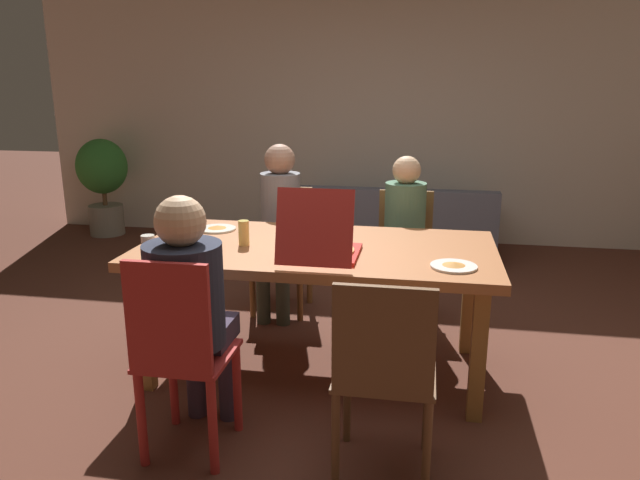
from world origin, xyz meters
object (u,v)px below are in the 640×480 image
(person_0, at_px, (404,229))
(couch, at_px, (394,229))
(chair_0, at_px, (404,249))
(plate_2, at_px, (185,248))
(plate_0, at_px, (217,228))
(dining_table, at_px, (317,259))
(chair_2, at_px, (180,354))
(person_1, at_px, (279,216))
(drinking_glass_1, at_px, (244,233))
(person_2, at_px, (189,300))
(plate_3, at_px, (332,230))
(pizza_box_0, at_px, (321,247))
(drinking_glass_0, at_px, (148,248))
(potted_plant, at_px, (103,178))
(chair_3, at_px, (384,370))
(chair_1, at_px, (284,244))
(plate_1, at_px, (454,266))

(person_0, bearing_deg, couch, 95.28)
(chair_0, relative_size, plate_2, 4.42)
(plate_0, height_order, couch, plate_0)
(dining_table, distance_m, chair_0, 1.08)
(dining_table, relative_size, chair_2, 2.07)
(person_1, height_order, drinking_glass_1, person_1)
(chair_2, xyz_separation_m, person_2, (-0.00, 0.13, 0.21))
(plate_3, bearing_deg, couch, 82.57)
(drinking_glass_1, height_order, couch, drinking_glass_1)
(pizza_box_0, bearing_deg, drinking_glass_0, -166.36)
(plate_2, relative_size, potted_plant, 0.19)
(dining_table, height_order, drinking_glass_0, drinking_glass_0)
(chair_3, xyz_separation_m, plate_2, (-1.19, 0.78, 0.25))
(person_1, bearing_deg, plate_0, -113.75)
(person_1, distance_m, person_2, 1.70)
(dining_table, distance_m, plate_2, 0.76)
(pizza_box_0, distance_m, plate_2, 0.79)
(potted_plant, bearing_deg, chair_0, -28.34)
(person_0, relative_size, person_2, 0.98)
(chair_2, bearing_deg, chair_1, 90.00)
(pizza_box_0, bearing_deg, drinking_glass_1, 161.59)
(person_1, bearing_deg, pizza_box_0, -64.90)
(person_2, height_order, drinking_glass_1, person_2)
(dining_table, bearing_deg, plate_1, -20.19)
(chair_0, height_order, chair_3, chair_3)
(dining_table, xyz_separation_m, person_1, (-0.44, 0.85, 0.04))
(chair_0, xyz_separation_m, chair_1, (-0.91, 0.03, -0.02))
(pizza_box_0, xyz_separation_m, drinking_glass_0, (-0.89, -0.22, 0.01))
(dining_table, bearing_deg, plate_3, 84.87)
(chair_1, height_order, pizza_box_0, pizza_box_0)
(plate_2, distance_m, drinking_glass_1, 0.34)
(chair_2, distance_m, drinking_glass_1, 0.97)
(person_1, relative_size, person_2, 1.03)
(pizza_box_0, xyz_separation_m, drinking_glass_1, (-0.48, 0.16, 0.02))
(person_2, bearing_deg, plate_2, 113.90)
(chair_2, distance_m, plate_2, 0.86)
(dining_table, distance_m, couch, 2.56)
(chair_3, distance_m, plate_0, 1.73)
(plate_0, relative_size, plate_2, 1.13)
(drinking_glass_0, bearing_deg, plate_2, 65.92)
(person_0, xyz_separation_m, plate_2, (-1.19, -1.01, 0.09))
(person_0, height_order, couch, person_0)
(drinking_glass_0, bearing_deg, potted_plant, 123.25)
(person_1, relative_size, chair_2, 1.28)
(plate_3, bearing_deg, chair_2, -109.47)
(drinking_glass_1, distance_m, couch, 2.73)
(plate_1, height_order, couch, plate_1)
(plate_3, bearing_deg, chair_3, -71.88)
(chair_1, height_order, plate_0, chair_1)
(chair_1, height_order, chair_2, chair_2)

